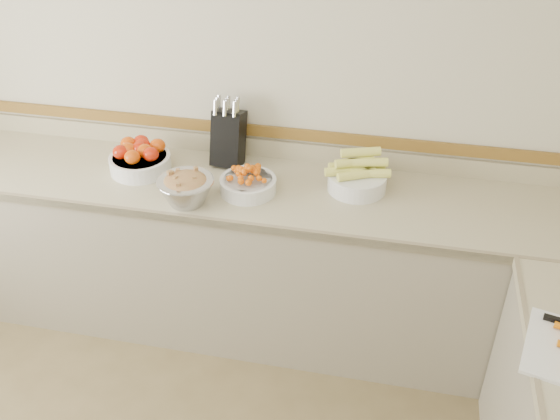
% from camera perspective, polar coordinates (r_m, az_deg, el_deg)
% --- Properties ---
extents(back_wall, '(4.00, 0.00, 4.00)m').
position_cam_1_polar(back_wall, '(3.21, -3.77, 11.52)').
color(back_wall, beige).
rests_on(back_wall, ground_plane).
extents(counter_back, '(4.00, 0.65, 1.08)m').
position_cam_1_polar(counter_back, '(3.37, -4.69, -4.05)').
color(counter_back, tan).
rests_on(counter_back, ground_plane).
extents(knife_block, '(0.17, 0.20, 0.37)m').
position_cam_1_polar(knife_block, '(3.23, -4.75, 6.70)').
color(knife_block, black).
rests_on(knife_block, counter_back).
extents(tomato_bowl, '(0.31, 0.31, 0.15)m').
position_cam_1_polar(tomato_bowl, '(3.26, -12.70, 4.68)').
color(tomato_bowl, white).
rests_on(tomato_bowl, counter_back).
extents(cherry_tomato_bowl, '(0.28, 0.28, 0.15)m').
position_cam_1_polar(cherry_tomato_bowl, '(3.01, -2.97, 2.55)').
color(cherry_tomato_bowl, white).
rests_on(cherry_tomato_bowl, counter_back).
extents(corn_bowl, '(0.32, 0.29, 0.21)m').
position_cam_1_polar(corn_bowl, '(3.04, 7.09, 3.03)').
color(corn_bowl, white).
rests_on(corn_bowl, counter_back).
extents(rhubarb_bowl, '(0.27, 0.27, 0.15)m').
position_cam_1_polar(rhubarb_bowl, '(2.95, -8.60, 1.98)').
color(rhubarb_bowl, '#B2B2BA').
rests_on(rhubarb_bowl, counter_back).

